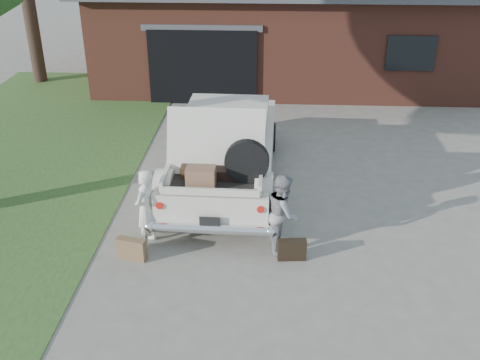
{
  "coord_description": "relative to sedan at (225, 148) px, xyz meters",
  "views": [
    {
      "loc": [
        0.48,
        -8.23,
        5.51
      ],
      "look_at": [
        0.0,
        0.6,
        1.1
      ],
      "focal_mm": 42.0,
      "sensor_mm": 36.0,
      "label": 1
    }
  ],
  "objects": [
    {
      "name": "sedan",
      "position": [
        0.0,
        0.0,
        0.0
      ],
      "size": [
        2.24,
        5.48,
        2.2
      ],
      "rotation": [
        0.0,
        0.0,
        -0.02
      ],
      "color": "beige",
      "rests_on": "ground"
    },
    {
      "name": "woman_right",
      "position": [
        1.19,
        -2.53,
        -0.09
      ],
      "size": [
        0.55,
        0.7,
        1.43
      ],
      "primitive_type": "imported",
      "rotation": [
        0.0,
        0.0,
        1.58
      ],
      "color": "gray",
      "rests_on": "ground"
    },
    {
      "name": "ground",
      "position": [
        0.43,
        -2.68,
        -0.8
      ],
      "size": [
        90.0,
        90.0,
        0.0
      ],
      "primitive_type": "plane",
      "color": "gray",
      "rests_on": "ground"
    },
    {
      "name": "house",
      "position": [
        1.41,
        8.79,
        0.87
      ],
      "size": [
        12.8,
        7.8,
        3.3
      ],
      "color": "brown",
      "rests_on": "ground"
    },
    {
      "name": "woman_left",
      "position": [
        -1.19,
        -2.51,
        -0.08
      ],
      "size": [
        0.48,
        0.6,
        1.44
      ],
      "primitive_type": "imported",
      "rotation": [
        0.0,
        0.0,
        -1.87
      ],
      "color": "silver",
      "rests_on": "ground"
    },
    {
      "name": "suitcase_left",
      "position": [
        -1.37,
        -3.0,
        -0.6
      ],
      "size": [
        0.53,
        0.27,
        0.39
      ],
      "primitive_type": "cube",
      "rotation": [
        0.0,
        0.0,
        -0.23
      ],
      "color": "brown",
      "rests_on": "ground"
    },
    {
      "name": "suitcase_right",
      "position": [
        1.36,
        -2.87,
        -0.61
      ],
      "size": [
        0.5,
        0.2,
        0.38
      ],
      "primitive_type": "cube",
      "rotation": [
        0.0,
        0.0,
        0.09
      ],
      "color": "black",
      "rests_on": "ground"
    },
    {
      "name": "grass_strip",
      "position": [
        -5.07,
        0.32,
        -0.79
      ],
      "size": [
        6.0,
        16.0,
        0.02
      ],
      "primitive_type": "cube",
      "color": "#2D4C1E",
      "rests_on": "ground"
    }
  ]
}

